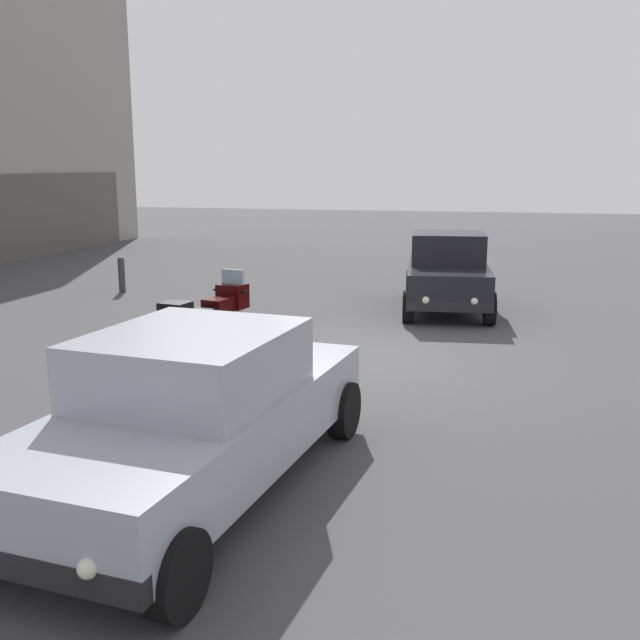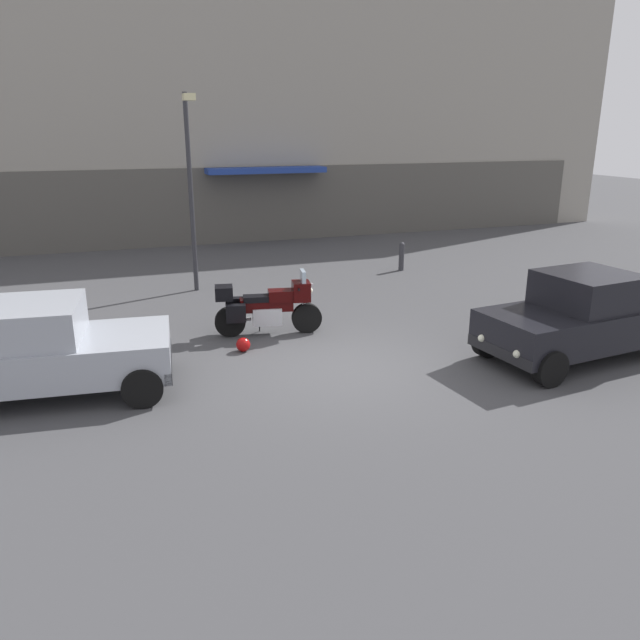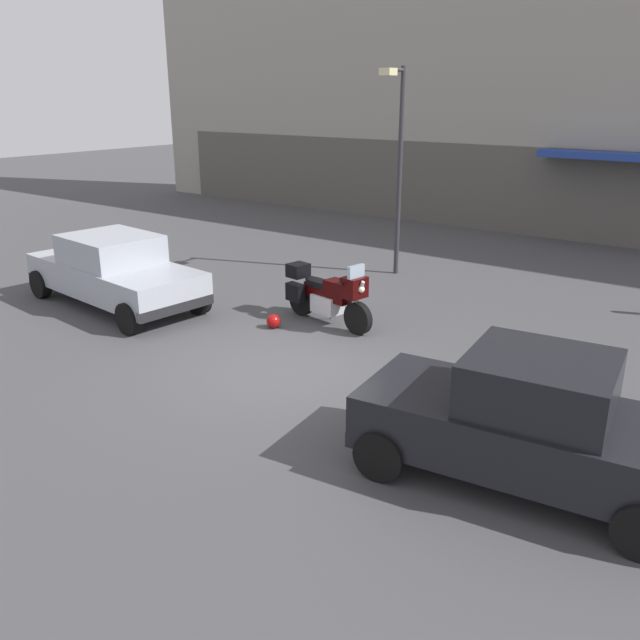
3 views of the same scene
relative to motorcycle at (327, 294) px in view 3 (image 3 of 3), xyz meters
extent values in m
plane|color=#424244|center=(0.84, -2.33, -0.62)|extent=(80.00, 80.00, 0.00)
cube|color=gray|center=(0.84, 12.19, 5.16)|extent=(34.96, 2.40, 11.56)
cube|color=#514E48|center=(0.84, 10.97, 0.78)|extent=(31.46, 0.12, 2.80)
cube|color=navy|center=(2.78, 10.54, 2.08)|extent=(4.40, 1.10, 0.20)
cylinder|color=black|center=(0.84, -0.15, -0.30)|extent=(0.65, 0.25, 0.64)
cylinder|color=black|center=(-0.75, 0.13, -0.30)|extent=(0.65, 0.25, 0.64)
cylinder|color=#B7B7BC|center=(0.82, -0.15, 0.13)|extent=(0.33, 0.13, 0.68)
cube|color=#B7B7BC|center=(0.00, 0.00, -0.20)|extent=(0.66, 0.50, 0.36)
cube|color=black|center=(0.00, 0.00, 0.04)|extent=(1.13, 0.47, 0.28)
cube|color=black|center=(0.30, -0.05, 0.22)|extent=(0.57, 0.43, 0.24)
cube|color=black|center=(-0.19, 0.03, 0.18)|extent=(0.60, 0.39, 0.12)
cube|color=black|center=(0.72, -0.13, 0.30)|extent=(0.43, 0.50, 0.40)
cube|color=#8C9EAD|center=(0.76, -0.14, 0.60)|extent=(0.15, 0.41, 0.28)
sphere|color=#EAEACC|center=(0.90, -0.16, 0.30)|extent=(0.14, 0.14, 0.14)
cylinder|color=black|center=(0.64, -0.12, 0.40)|extent=(0.15, 0.62, 0.04)
cylinder|color=#B7B7BC|center=(-0.55, 0.30, -0.32)|extent=(0.56, 0.18, 0.09)
cube|color=black|center=(-0.59, 0.39, -0.04)|extent=(0.43, 0.27, 0.36)
cube|color=black|center=(-0.68, -0.16, -0.04)|extent=(0.43, 0.27, 0.36)
cube|color=black|center=(-0.85, 0.15, 0.33)|extent=(0.42, 0.46, 0.28)
cylinder|color=black|center=(-0.11, 0.20, -0.47)|extent=(0.05, 0.13, 0.29)
sphere|color=#990C0C|center=(-0.70, -0.85, -0.48)|extent=(0.28, 0.28, 0.28)
cube|color=black|center=(5.17, -3.29, 0.04)|extent=(3.96, 2.05, 0.68)
cube|color=black|center=(5.32, -3.28, 0.70)|extent=(1.76, 1.67, 0.64)
cube|color=#8C9EAD|center=(4.57, -3.36, 0.70)|extent=(0.21, 1.39, 0.54)
cube|color=#8C9EAD|center=(6.06, -3.19, 0.70)|extent=(0.21, 1.39, 0.51)
cube|color=black|center=(3.33, -3.49, -0.20)|extent=(0.30, 1.64, 0.20)
cylinder|color=black|center=(3.81, -4.23, -0.30)|extent=(0.66, 0.29, 0.64)
cylinder|color=black|center=(3.64, -2.68, -0.30)|extent=(0.66, 0.29, 0.64)
sphere|color=silver|center=(3.33, -3.95, -0.08)|extent=(0.14, 0.14, 0.14)
sphere|color=silver|center=(3.23, -3.05, -0.08)|extent=(0.14, 0.14, 0.14)
cube|color=#9EA3AD|center=(-4.43, -1.75, 0.02)|extent=(4.66, 2.21, 0.64)
cube|color=#9EA3AD|center=(-4.48, -1.75, 0.64)|extent=(2.06, 1.80, 0.60)
cube|color=#8C9EAD|center=(-5.37, -1.65, 0.64)|extent=(0.21, 1.49, 0.51)
cube|color=#8C9EAD|center=(-3.58, -1.84, 0.64)|extent=(0.21, 1.49, 0.48)
cube|color=black|center=(-6.62, -1.53, -0.20)|extent=(0.30, 1.76, 0.20)
cube|color=black|center=(-2.24, -1.98, -0.20)|extent=(0.30, 1.76, 0.20)
cylinder|color=black|center=(-6.30, -2.40, -0.30)|extent=(0.66, 0.28, 0.64)
cylinder|color=black|center=(-6.13, -0.73, -0.30)|extent=(0.66, 0.28, 0.64)
cylinder|color=black|center=(-2.72, -2.77, -0.30)|extent=(0.66, 0.28, 0.64)
cylinder|color=black|center=(-2.55, -1.10, -0.30)|extent=(0.66, 0.28, 0.64)
sphere|color=silver|center=(-6.71, -2.00, -0.08)|extent=(0.14, 0.14, 0.14)
sphere|color=silver|center=(-6.62, -1.04, -0.08)|extent=(0.14, 0.14, 0.14)
cylinder|color=#2D2D33|center=(-0.85, 4.24, 1.89)|extent=(0.12, 0.12, 5.03)
cylinder|color=#2D2D33|center=(-0.85, 3.89, 4.31)|extent=(0.08, 0.70, 0.08)
cube|color=beige|center=(-0.85, 3.54, 4.26)|extent=(0.28, 0.36, 0.16)
camera|label=1|loc=(-10.37, -4.44, 2.39)|focal=40.81mm
camera|label=2|loc=(-3.02, -11.96, 3.56)|focal=34.36mm
camera|label=3|loc=(7.33, -10.25, 3.83)|focal=36.94mm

